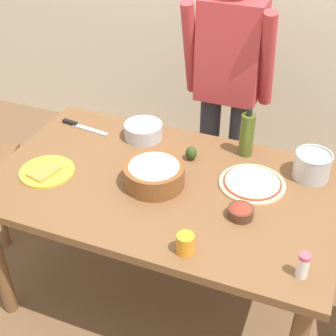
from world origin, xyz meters
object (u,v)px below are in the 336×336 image
(olive_oil_bottle, at_px, (247,134))
(cup_orange, at_px, (185,244))
(plate_with_slice, at_px, (47,171))
(dining_table, at_px, (164,198))
(mixing_bowl_steel, at_px, (143,131))
(salt_shaker, at_px, (303,265))
(chef_knife, at_px, (79,126))
(popcorn_bowl, at_px, (154,173))
(steel_pot, at_px, (312,165))
(small_sauce_bowl, at_px, (241,211))
(pizza_raw_on_board, at_px, (252,183))
(avocado, at_px, (191,153))
(person_cook, at_px, (228,83))

(olive_oil_bottle, relative_size, cup_orange, 3.01)
(olive_oil_bottle, bearing_deg, plate_with_slice, -148.74)
(dining_table, distance_m, mixing_bowl_steel, 0.43)
(mixing_bowl_steel, distance_m, salt_shaker, 1.14)
(mixing_bowl_steel, height_order, chef_knife, mixing_bowl_steel)
(popcorn_bowl, distance_m, salt_shaker, 0.78)
(popcorn_bowl, distance_m, steel_pot, 0.73)
(plate_with_slice, xyz_separation_m, cup_orange, (0.79, -0.25, 0.03))
(small_sauce_bowl, bearing_deg, chef_knife, 158.41)
(pizza_raw_on_board, bearing_deg, popcorn_bowl, -159.49)
(popcorn_bowl, bearing_deg, cup_orange, -51.73)
(pizza_raw_on_board, xyz_separation_m, avocado, (-0.33, 0.09, 0.03))
(mixing_bowl_steel, height_order, avocado, mixing_bowl_steel)
(person_cook, distance_m, popcorn_bowl, 0.80)
(popcorn_bowl, xyz_separation_m, steel_pot, (0.66, 0.32, 0.00))
(cup_orange, bearing_deg, small_sauce_bowl, 62.65)
(person_cook, relative_size, salt_shaker, 15.28)
(pizza_raw_on_board, height_order, salt_shaker, salt_shaker)
(pizza_raw_on_board, height_order, cup_orange, cup_orange)
(person_cook, distance_m, plate_with_slice, 1.10)
(person_cook, xyz_separation_m, chef_knife, (-0.70, -0.46, -0.17))
(pizza_raw_on_board, bearing_deg, salt_shaker, -57.85)
(steel_pot, bearing_deg, cup_orange, -119.09)
(person_cook, xyz_separation_m, olive_oil_bottle, (0.21, -0.38, -0.07))
(chef_knife, bearing_deg, steel_pot, -0.07)
(popcorn_bowl, xyz_separation_m, avocado, (0.09, 0.25, -0.03))
(pizza_raw_on_board, distance_m, popcorn_bowl, 0.45)
(mixing_bowl_steel, bearing_deg, salt_shaker, -35.69)
(steel_pot, xyz_separation_m, chef_knife, (-1.24, 0.00, -0.06))
(plate_with_slice, bearing_deg, olive_oil_bottle, 31.26)
(steel_pot, bearing_deg, person_cook, 139.72)
(pizza_raw_on_board, xyz_separation_m, small_sauce_bowl, (0.01, -0.23, 0.02))
(dining_table, bearing_deg, avocado, 77.26)
(avocado, bearing_deg, dining_table, -102.74)
(person_cook, relative_size, plate_with_slice, 6.23)
(plate_with_slice, distance_m, mixing_bowl_steel, 0.55)
(avocado, bearing_deg, plate_with_slice, -148.85)
(salt_shaker, bearing_deg, cup_orange, -174.41)
(dining_table, xyz_separation_m, chef_knife, (-0.62, 0.30, 0.10))
(dining_table, distance_m, chef_knife, 0.69)
(plate_with_slice, distance_m, avocado, 0.70)
(person_cook, xyz_separation_m, avocado, (-0.03, -0.53, -0.14))
(plate_with_slice, relative_size, popcorn_bowl, 0.93)
(pizza_raw_on_board, distance_m, steel_pot, 0.29)
(steel_pot, distance_m, cup_orange, 0.77)
(pizza_raw_on_board, relative_size, plate_with_slice, 1.17)
(chef_knife, bearing_deg, plate_with_slice, -80.36)
(salt_shaker, distance_m, avocado, 0.84)
(dining_table, height_order, olive_oil_bottle, olive_oil_bottle)
(popcorn_bowl, height_order, avocado, popcorn_bowl)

